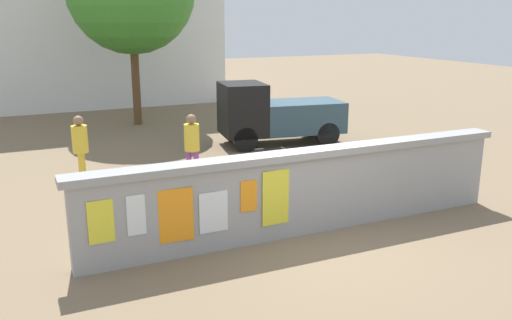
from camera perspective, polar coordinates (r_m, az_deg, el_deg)
The scene contains 8 objects.
ground at distance 16.85m, azimuth -8.36°, elevation 2.07°, with size 60.00×60.00×0.00m, color #7A664C.
poster_wall at distance 9.48m, azimuth 5.25°, elevation -3.19°, with size 8.12×0.42×1.49m.
auto_rickshaw_truck at distance 16.02m, azimuth 2.02°, elevation 4.84°, with size 3.78×2.00×1.85m.
motorcycle at distance 10.21m, azimuth -9.16°, elevation -3.79°, with size 1.89×0.61×0.87m.
bicycle_near at distance 11.80m, azimuth 11.19°, elevation -1.82°, with size 1.65×0.62×0.95m.
bicycle_far at distance 11.79m, azimuth 1.00°, elevation -1.54°, with size 1.71×0.44×0.95m.
person_walking at distance 12.47m, azimuth -18.01°, elevation 1.59°, with size 0.43×0.43×1.62m.
person_bystander at distance 12.11m, azimuth -6.75°, elevation 1.85°, with size 0.48×0.48×1.62m.
Camera 1 is at (-4.53, -7.80, 3.71)m, focal length 38.01 mm.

